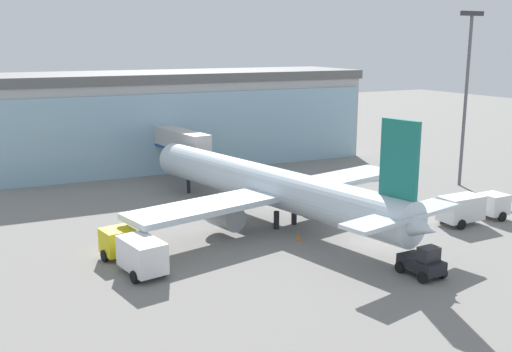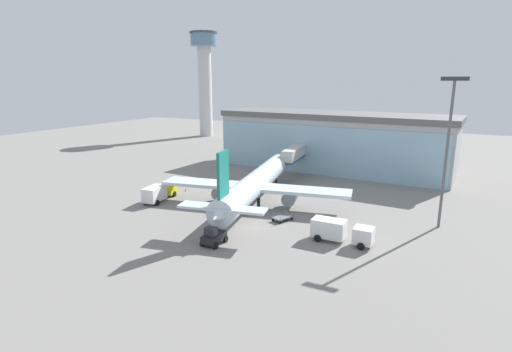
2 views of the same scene
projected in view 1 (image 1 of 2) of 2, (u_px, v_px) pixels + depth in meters
The scene contains 11 objects.
ground at pixel (362, 245), 48.83m from camera, with size 240.00×240.00×0.00m, color gray.
terminal_building at pixel (181, 117), 81.63m from camera, with size 50.43×16.68×12.31m.
jet_bridge at pixel (177, 141), 71.00m from camera, with size 3.59×12.69×6.13m.
apron_light_mast at pixel (467, 85), 66.80m from camera, with size 3.20×0.40×19.49m.
airplane at pixel (271, 187), 54.53m from camera, with size 29.78×35.85×10.85m.
catering_truck at pixel (134, 250), 43.34m from camera, with size 3.34×7.54×2.65m.
fuel_truck at pixel (472, 207), 54.69m from camera, with size 7.32×2.55×2.65m.
baggage_cart at pixel (366, 220), 53.94m from camera, with size 2.58×3.21×1.50m.
pushback_tug at pixel (422, 263), 42.26m from camera, with size 2.22×3.24×2.30m.
safety_cone_nose at pixel (299, 237), 49.96m from camera, with size 0.36×0.36×0.55m, color orange.
safety_cone_wingtip at pixel (114, 239), 49.40m from camera, with size 0.36×0.36×0.55m, color orange.
Camera 1 is at (-29.66, -36.70, 16.26)m, focal length 42.00 mm.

